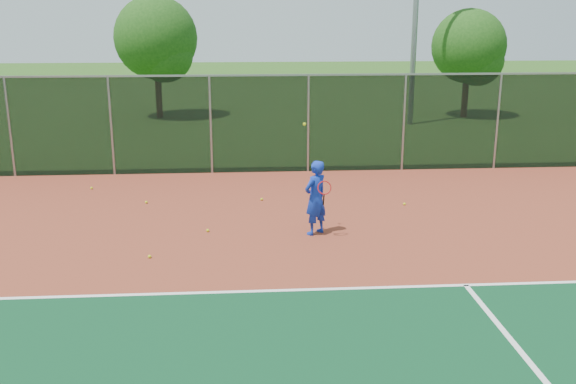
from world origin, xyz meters
name	(u,v)px	position (x,y,z in m)	size (l,w,h in m)	color
ground	(396,381)	(0.00, 0.00, 0.00)	(120.00, 120.00, 0.00)	#254F16
court_apron	(368,314)	(0.00, 2.00, 0.01)	(30.00, 20.00, 0.02)	brown
fence_back	(308,123)	(0.00, 12.00, 1.56)	(30.00, 0.06, 3.03)	black
tennis_player	(316,198)	(-0.43, 6.05, 0.87)	(0.73, 0.77, 2.52)	#1230AF
practice_ball_0	(208,230)	(-2.85, 6.34, 0.06)	(0.07, 0.07, 0.07)	#C8D418
practice_ball_1	(146,202)	(-4.57, 8.73, 0.06)	(0.07, 0.07, 0.07)	#C8D418
practice_ball_3	(150,256)	(-3.95, 4.79, 0.06)	(0.07, 0.07, 0.07)	#C8D418
practice_ball_4	(404,204)	(2.13, 8.10, 0.06)	(0.07, 0.07, 0.07)	#C8D418
practice_ball_6	(92,188)	(-6.32, 10.26, 0.06)	(0.07, 0.07, 0.07)	#C8D418
practice_ball_7	(262,199)	(-1.55, 8.80, 0.06)	(0.07, 0.07, 0.07)	#C8D418
tree_back_left	(158,42)	(-5.90, 23.33, 3.55)	(3.86, 3.86, 5.66)	#3D2816
tree_back_mid	(471,50)	(8.72, 22.53, 3.18)	(3.46, 3.46, 5.08)	#3D2816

